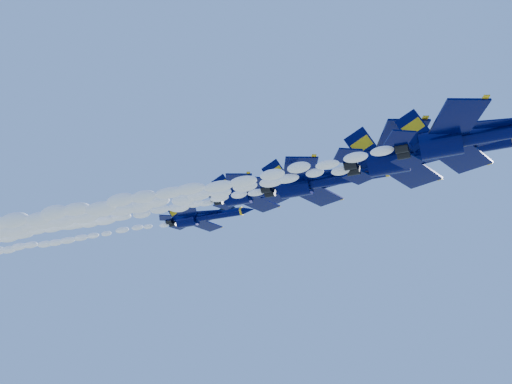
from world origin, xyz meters
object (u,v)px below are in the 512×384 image
(jet_fifth, at_px, (205,216))
(jet_third, at_px, (324,180))
(jet_second, at_px, (426,153))
(jet_lead, at_px, (481,135))
(jet_fourth, at_px, (260,192))

(jet_fifth, bearing_deg, jet_third, -35.67)
(jet_second, bearing_deg, jet_third, 159.07)
(jet_second, xyz_separation_m, jet_third, (-11.76, 4.50, 1.10))
(jet_lead, distance_m, jet_third, 21.48)
(jet_fourth, height_order, jet_fifth, jet_fifth)
(jet_third, relative_size, jet_fifth, 1.14)
(jet_third, bearing_deg, jet_fourth, 143.67)
(jet_lead, xyz_separation_m, jet_fifth, (-40.30, 29.85, 10.32))
(jet_lead, distance_m, jet_fifth, 51.20)
(jet_lead, relative_size, jet_second, 0.84)
(jet_fifth, bearing_deg, jet_second, -31.24)
(jet_lead, relative_size, jet_fifth, 1.07)
(jet_second, height_order, jet_fifth, jet_fifth)
(jet_lead, height_order, jet_fourth, jet_fourth)
(jet_lead, bearing_deg, jet_second, 120.05)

